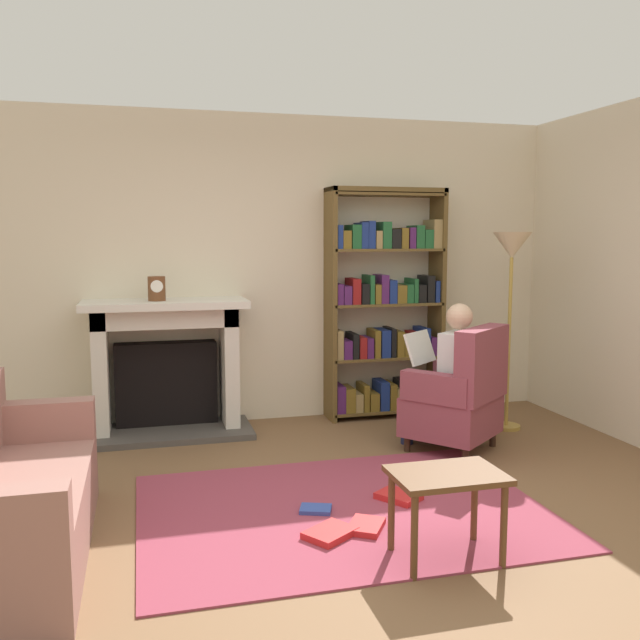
% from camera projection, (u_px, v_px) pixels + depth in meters
% --- Properties ---
extents(ground, '(14.00, 14.00, 0.00)m').
position_uv_depth(ground, '(358.00, 532.00, 3.84)').
color(ground, brown).
extents(back_wall, '(5.60, 0.10, 2.70)m').
position_uv_depth(back_wall, '(270.00, 269.00, 6.12)').
color(back_wall, beige).
rests_on(back_wall, ground).
extents(side_wall_right, '(0.10, 5.20, 2.70)m').
position_uv_depth(side_wall_right, '(623.00, 273.00, 5.55)').
color(side_wall_right, beige).
rests_on(side_wall_right, ground).
extents(area_rug, '(2.40, 1.80, 0.01)m').
position_uv_depth(area_rug, '(342.00, 510.00, 4.13)').
color(area_rug, '#91374A').
rests_on(area_rug, ground).
extents(fireplace, '(1.37, 0.64, 1.12)m').
position_uv_depth(fireplace, '(166.00, 363.00, 5.73)').
color(fireplace, '#4C4742').
rests_on(fireplace, ground).
extents(mantel_clock, '(0.14, 0.14, 0.20)m').
position_uv_depth(mantel_clock, '(157.00, 289.00, 5.54)').
color(mantel_clock, brown).
rests_on(mantel_clock, fireplace).
extents(bookshelf, '(1.06, 0.32, 2.07)m').
position_uv_depth(bookshelf, '(385.00, 308.00, 6.21)').
color(bookshelf, brown).
rests_on(bookshelf, ground).
extents(armchair_reading, '(0.89, 0.88, 0.97)m').
position_uv_depth(armchair_reading, '(460.00, 396.00, 5.25)').
color(armchair_reading, '#331E14').
rests_on(armchair_reading, ground).
extents(seated_reader, '(0.57, 0.59, 1.14)m').
position_uv_depth(seated_reader, '(446.00, 369.00, 5.29)').
color(seated_reader, silver).
rests_on(seated_reader, ground).
extents(sofa_floral, '(0.73, 1.70, 0.85)m').
position_uv_depth(sofa_floral, '(2.00, 499.00, 3.47)').
color(sofa_floral, '#99695F').
rests_on(sofa_floral, ground).
extents(side_table, '(0.56, 0.39, 0.46)m').
position_uv_depth(side_table, '(447.00, 486.00, 3.46)').
color(side_table, brown).
rests_on(side_table, ground).
extents(scattered_books, '(0.88, 0.72, 0.04)m').
position_uv_depth(scattered_books, '(360.00, 517.00, 3.97)').
color(scattered_books, red).
rests_on(scattered_books, area_rug).
extents(floor_lamp, '(0.32, 0.32, 1.68)m').
position_uv_depth(floor_lamp, '(511.00, 263.00, 5.74)').
color(floor_lamp, '#B7933F').
rests_on(floor_lamp, ground).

